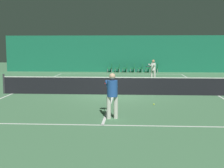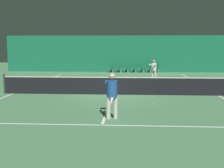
# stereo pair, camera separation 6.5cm
# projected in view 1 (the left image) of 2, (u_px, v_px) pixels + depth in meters

# --- Properties ---
(ground_plane) EXTENTS (60.00, 60.00, 0.00)m
(ground_plane) POSITION_uv_depth(u_px,v_px,m) (113.00, 95.00, 16.60)
(ground_plane) COLOR #4C7F56
(backdrop_curtain) EXTENTS (23.00, 0.12, 3.56)m
(backdrop_curtain) POSITION_uv_depth(u_px,v_px,m) (122.00, 54.00, 30.44)
(backdrop_curtain) COLOR #196B4C
(backdrop_curtain) RESTS_ON ground
(court_line_baseline_far) EXTENTS (11.00, 0.10, 0.00)m
(court_line_baseline_far) POSITION_uv_depth(u_px,v_px,m) (121.00, 74.00, 28.39)
(court_line_baseline_far) COLOR white
(court_line_baseline_far) RESTS_ON ground
(court_line_service_far) EXTENTS (8.25, 0.10, 0.00)m
(court_line_service_far) POSITION_uv_depth(u_px,v_px,m) (118.00, 81.00, 22.94)
(court_line_service_far) COLOR white
(court_line_service_far) RESTS_ON ground
(court_line_service_near) EXTENTS (8.25, 0.10, 0.00)m
(court_line_service_near) POSITION_uv_depth(u_px,v_px,m) (102.00, 125.00, 10.26)
(court_line_service_near) COLOR white
(court_line_service_near) RESTS_ON ground
(court_line_sideline_left) EXTENTS (0.10, 23.80, 0.00)m
(court_line_sideline_left) POSITION_uv_depth(u_px,v_px,m) (12.00, 94.00, 16.93)
(court_line_sideline_left) COLOR white
(court_line_sideline_left) RESTS_ON ground
(court_line_sideline_right) EXTENTS (0.10, 23.80, 0.00)m
(court_line_sideline_right) POSITION_uv_depth(u_px,v_px,m) (218.00, 96.00, 16.27)
(court_line_sideline_right) COLOR white
(court_line_sideline_right) RESTS_ON ground
(court_line_centre) EXTENTS (0.10, 12.80, 0.00)m
(court_line_centre) POSITION_uv_depth(u_px,v_px,m) (113.00, 95.00, 16.60)
(court_line_centre) COLOR white
(court_line_centre) RESTS_ON ground
(tennis_net) EXTENTS (12.00, 0.10, 1.07)m
(tennis_net) POSITION_uv_depth(u_px,v_px,m) (113.00, 85.00, 16.54)
(tennis_net) COLOR black
(tennis_net) RESTS_ON ground
(player_near) EXTENTS (0.61, 1.38, 1.64)m
(player_near) POSITION_uv_depth(u_px,v_px,m) (112.00, 92.00, 11.12)
(player_near) COLOR beige
(player_near) RESTS_ON ground
(player_far) EXTENTS (0.86, 1.32, 1.55)m
(player_far) POSITION_uv_depth(u_px,v_px,m) (153.00, 68.00, 23.12)
(player_far) COLOR beige
(player_far) RESTS_ON ground
(courtside_chair_0) EXTENTS (0.44, 0.44, 0.84)m
(courtside_chair_0) POSITION_uv_depth(u_px,v_px,m) (110.00, 67.00, 30.12)
(courtside_chair_0) COLOR #99999E
(courtside_chair_0) RESTS_ON ground
(courtside_chair_1) EXTENTS (0.44, 0.44, 0.84)m
(courtside_chair_1) POSITION_uv_depth(u_px,v_px,m) (118.00, 67.00, 30.07)
(courtside_chair_1) COLOR #99999E
(courtside_chair_1) RESTS_ON ground
(courtside_chair_2) EXTENTS (0.44, 0.44, 0.84)m
(courtside_chair_2) POSITION_uv_depth(u_px,v_px,m) (126.00, 67.00, 30.03)
(courtside_chair_2) COLOR #99999E
(courtside_chair_2) RESTS_ON ground
(courtside_chair_3) EXTENTS (0.44, 0.44, 0.84)m
(courtside_chair_3) POSITION_uv_depth(u_px,v_px,m) (133.00, 67.00, 29.98)
(courtside_chair_3) COLOR #99999E
(courtside_chair_3) RESTS_ON ground
(courtside_chair_4) EXTENTS (0.44, 0.44, 0.84)m
(courtside_chair_4) POSITION_uv_depth(u_px,v_px,m) (141.00, 68.00, 29.94)
(courtside_chair_4) COLOR #99999E
(courtside_chair_4) RESTS_ON ground
(courtside_chair_5) EXTENTS (0.44, 0.44, 0.84)m
(courtside_chair_5) POSITION_uv_depth(u_px,v_px,m) (149.00, 68.00, 29.90)
(courtside_chair_5) COLOR #99999E
(courtside_chair_5) RESTS_ON ground
(courtside_chair_6) EXTENTS (0.44, 0.44, 0.84)m
(courtside_chair_6) POSITION_uv_depth(u_px,v_px,m) (156.00, 68.00, 29.85)
(courtside_chair_6) COLOR #99999E
(courtside_chair_6) RESTS_ON ground
(tennis_ball) EXTENTS (0.07, 0.07, 0.07)m
(tennis_ball) POSITION_uv_depth(u_px,v_px,m) (154.00, 104.00, 13.73)
(tennis_ball) COLOR #D1DB33
(tennis_ball) RESTS_ON ground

